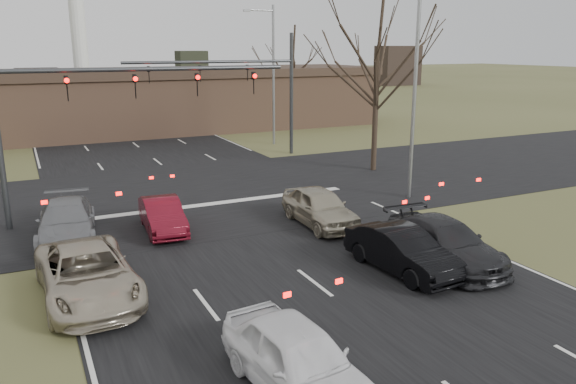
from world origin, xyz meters
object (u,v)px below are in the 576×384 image
object	(u,v)px
car_red_ahead	(162,215)
streetlight_right_near	(412,81)
mast_arm_far	(252,80)
car_black_hatch	(402,251)
car_silver_ahead	(320,207)
car_silver_suv	(87,274)
building	(141,100)
streetlight_right_far	(271,68)
car_charcoal_sedan	(445,243)
car_grey_ahead	(66,221)
car_white_sedan	(298,360)
mast_arm_near	(84,99)

from	to	relation	value
car_red_ahead	streetlight_right_near	bearing A→B (deg)	3.66
mast_arm_far	car_black_hatch	xyz separation A→B (m)	(-3.18, -20.40, -4.30)
car_red_ahead	car_silver_ahead	world-z (taller)	car_silver_ahead
car_silver_suv	car_black_hatch	world-z (taller)	car_silver_suv
building	streetlight_right_far	size ratio (longest dim) A/B	4.24
car_black_hatch	car_charcoal_sedan	world-z (taller)	car_charcoal_sedan
car_silver_suv	building	bearing A→B (deg)	73.49
mast_arm_far	car_silver_suv	size ratio (longest dim) A/B	2.04
streetlight_right_near	streetlight_right_far	size ratio (longest dim) A/B	1.00
car_grey_ahead	car_silver_ahead	size ratio (longest dim) A/B	1.12
building	car_white_sedan	xyz separation A→B (m)	(-5.00, -39.83, -1.90)
mast_arm_far	car_charcoal_sedan	bearing A→B (deg)	-94.05
building	car_silver_ahead	bearing A→B (deg)	-88.08
car_silver_suv	car_white_sedan	world-z (taller)	car_white_sedan
car_charcoal_sedan	car_grey_ahead	xyz separation A→B (m)	(-11.24, 8.06, -0.00)
car_black_hatch	car_silver_suv	bearing A→B (deg)	161.79
car_white_sedan	car_red_ahead	size ratio (longest dim) A/B	1.13
building	car_silver_ahead	size ratio (longest dim) A/B	9.43
car_white_sedan	streetlight_right_far	bearing A→B (deg)	61.13
car_silver_suv	streetlight_right_far	bearing A→B (deg)	52.29
car_silver_suv	car_red_ahead	size ratio (longest dim) A/B	1.37
mast_arm_far	streetlight_right_far	xyz separation A→B (m)	(3.14, 4.00, 0.57)
streetlight_right_near	car_silver_ahead	world-z (taller)	streetlight_right_near
car_white_sedan	car_red_ahead	world-z (taller)	car_white_sedan
mast_arm_far	car_red_ahead	size ratio (longest dim) A/B	2.79
car_black_hatch	car_grey_ahead	xyz separation A→B (m)	(-9.50, 8.02, 0.01)
streetlight_right_near	car_silver_ahead	xyz separation A→B (m)	(-5.82, -1.90, -4.82)
mast_arm_near	car_grey_ahead	distance (m)	5.11
car_silver_suv	car_white_sedan	size ratio (longest dim) A/B	1.22
streetlight_right_near	car_silver_suv	xyz separation A→B (m)	(-15.23, -5.09, -4.83)
streetlight_right_far	car_red_ahead	world-z (taller)	streetlight_right_far
streetlight_right_near	car_red_ahead	world-z (taller)	streetlight_right_near
mast_arm_near	car_silver_ahead	size ratio (longest dim) A/B	2.70
car_black_hatch	car_silver_ahead	distance (m)	5.50
mast_arm_near	streetlight_right_far	distance (m)	20.20
streetlight_right_far	car_charcoal_sedan	world-z (taller)	streetlight_right_far
streetlight_right_far	car_silver_suv	bearing A→B (deg)	-125.46
building	streetlight_right_near	bearing A→B (deg)	-76.31
car_black_hatch	car_grey_ahead	bearing A→B (deg)	135.39
streetlight_right_near	car_silver_ahead	distance (m)	7.79
car_white_sedan	car_black_hatch	world-z (taller)	car_white_sedan
mast_arm_near	car_charcoal_sedan	world-z (taller)	mast_arm_near
building	mast_arm_near	size ratio (longest dim) A/B	3.50
car_charcoal_sedan	car_grey_ahead	world-z (taller)	car_charcoal_sedan
car_silver_suv	car_silver_ahead	size ratio (longest dim) A/B	1.21
streetlight_right_far	car_silver_suv	xyz separation A→B (m)	(-15.73, -22.09, -4.83)
streetlight_right_far	car_black_hatch	world-z (taller)	streetlight_right_far
car_charcoal_sedan	car_grey_ahead	distance (m)	13.83
building	car_charcoal_sedan	distance (m)	35.60
building	car_grey_ahead	size ratio (longest dim) A/B	8.39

